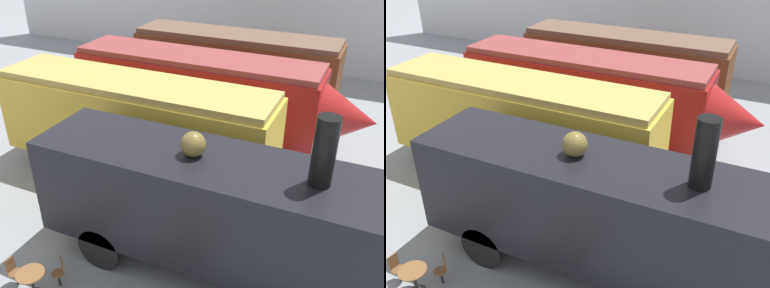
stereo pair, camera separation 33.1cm
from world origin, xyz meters
The scene contains 9 objects.
ground_plane centered at (0.00, 0.00, 0.00)m, with size 80.00×80.00×0.00m, color gray.
passenger_coach_wooden centered at (-1.56, 8.33, 2.33)m, with size 10.08×2.56×3.81m.
streamlined_locomotive centered at (-1.06, 4.20, 2.28)m, with size 12.44×2.53×3.85m.
passenger_coach_vintage centered at (-2.62, 0.53, 2.29)m, with size 10.31×2.58×3.87m.
steam_locomotive centered at (1.77, -2.96, 2.28)m, with size 9.44×2.50×5.33m.
cafe_table_mid centered at (-2.11, -5.70, 0.57)m, with size 0.74×0.74×0.77m.
cafe_chair_4 centered at (-1.67, -5.11, 0.51)m, with size 0.40×0.40×0.87m.
cafe_chair_5 centered at (-2.84, -5.62, 0.51)m, with size 0.37×0.36×0.87m.
visitor_person centered at (2.94, -1.03, 0.98)m, with size 0.34×0.34×1.79m.
Camera 1 is at (5.08, -11.30, 9.03)m, focal length 40.00 mm.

